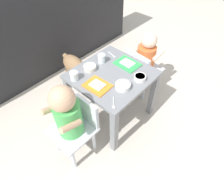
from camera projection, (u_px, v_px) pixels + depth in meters
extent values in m
plane|color=beige|center=(112.00, 113.00, 1.76)|extent=(7.00, 7.00, 0.00)
cube|color=#232326|center=(35.00, 31.00, 1.94)|extent=(2.38, 0.37, 0.89)
cube|color=slate|center=(112.00, 75.00, 1.43)|extent=(0.55, 0.54, 0.03)
cube|color=slate|center=(114.00, 132.00, 1.36)|extent=(0.04, 0.04, 0.45)
cube|color=slate|center=(153.00, 95.00, 1.61)|extent=(0.04, 0.04, 0.45)
cube|color=slate|center=(71.00, 98.00, 1.58)|extent=(0.04, 0.04, 0.45)
cube|color=slate|center=(110.00, 70.00, 1.84)|extent=(0.04, 0.04, 0.45)
cube|color=silver|center=(72.00, 130.00, 1.33)|extent=(0.28, 0.28, 0.02)
cube|color=silver|center=(84.00, 109.00, 1.31)|extent=(0.03, 0.27, 0.22)
cylinder|color=#4CB259|center=(69.00, 119.00, 1.23)|extent=(0.17, 0.17, 0.26)
sphere|color=tan|center=(62.00, 99.00, 1.09)|extent=(0.16, 0.16, 0.16)
cylinder|color=silver|center=(56.00, 141.00, 1.42)|extent=(0.03, 0.03, 0.25)
cylinder|color=silver|center=(73.00, 158.00, 1.32)|extent=(0.03, 0.03, 0.25)
cylinder|color=silver|center=(76.00, 124.00, 1.52)|extent=(0.03, 0.03, 0.25)
cylinder|color=silver|center=(94.00, 139.00, 1.43)|extent=(0.03, 0.03, 0.25)
cylinder|color=tan|center=(52.00, 109.00, 1.21)|extent=(0.15, 0.04, 0.09)
cylinder|color=tan|center=(71.00, 126.00, 1.12)|extent=(0.15, 0.04, 0.09)
cube|color=silver|center=(144.00, 69.00, 1.81)|extent=(0.30, 0.30, 0.02)
cube|color=silver|center=(136.00, 65.00, 1.66)|extent=(0.05, 0.27, 0.22)
cylinder|color=#D86633|center=(146.00, 58.00, 1.72)|extent=(0.16, 0.16, 0.23)
sphere|color=beige|center=(149.00, 40.00, 1.60)|extent=(0.14, 0.14, 0.14)
cylinder|color=silver|center=(157.00, 80.00, 1.90)|extent=(0.03, 0.03, 0.25)
cylinder|color=silver|center=(141.00, 70.00, 2.00)|extent=(0.03, 0.03, 0.25)
cylinder|color=silver|center=(144.00, 90.00, 1.80)|extent=(0.03, 0.03, 0.25)
cylinder|color=silver|center=(128.00, 79.00, 1.90)|extent=(0.03, 0.03, 0.25)
cylinder|color=beige|center=(159.00, 55.00, 1.65)|extent=(0.15, 0.05, 0.09)
cylinder|color=beige|center=(142.00, 46.00, 1.75)|extent=(0.15, 0.05, 0.09)
ellipsoid|color=olive|center=(75.00, 66.00, 1.94)|extent=(0.19, 0.36, 0.20)
sphere|color=olive|center=(86.00, 71.00, 1.80)|extent=(0.13, 0.13, 0.13)
sphere|color=black|center=(89.00, 74.00, 1.78)|extent=(0.06, 0.06, 0.06)
torus|color=green|center=(84.00, 71.00, 1.83)|extent=(0.11, 0.04, 0.11)
sphere|color=olive|center=(65.00, 56.00, 2.00)|extent=(0.05, 0.05, 0.05)
cylinder|color=olive|center=(78.00, 83.00, 1.97)|extent=(0.04, 0.04, 0.11)
cylinder|color=olive|center=(85.00, 78.00, 2.02)|extent=(0.04, 0.04, 0.11)
cylinder|color=olive|center=(68.00, 74.00, 2.07)|extent=(0.04, 0.04, 0.11)
cylinder|color=olive|center=(75.00, 70.00, 2.11)|extent=(0.04, 0.04, 0.11)
cube|color=orange|center=(97.00, 86.00, 1.32)|extent=(0.15, 0.19, 0.01)
cube|color=white|center=(97.00, 85.00, 1.32)|extent=(0.08, 0.10, 0.01)
cube|color=green|center=(127.00, 64.00, 1.50)|extent=(0.15, 0.19, 0.01)
cube|color=white|center=(127.00, 63.00, 1.49)|extent=(0.08, 0.11, 0.01)
cylinder|color=white|center=(74.00, 76.00, 1.35)|extent=(0.06, 0.06, 0.06)
cylinder|color=silver|center=(74.00, 78.00, 1.37)|extent=(0.05, 0.05, 0.03)
cylinder|color=white|center=(102.00, 58.00, 1.50)|extent=(0.06, 0.06, 0.07)
cylinder|color=silver|center=(102.00, 60.00, 1.51)|extent=(0.05, 0.05, 0.03)
cylinder|color=white|center=(123.00, 86.00, 1.30)|extent=(0.10, 0.10, 0.04)
cylinder|color=gold|center=(123.00, 84.00, 1.29)|extent=(0.08, 0.08, 0.01)
cylinder|color=white|center=(140.00, 77.00, 1.37)|extent=(0.09, 0.09, 0.03)
cylinder|color=#B26633|center=(140.00, 76.00, 1.36)|extent=(0.07, 0.07, 0.01)
cylinder|color=silver|center=(90.00, 68.00, 1.44)|extent=(0.10, 0.10, 0.03)
cylinder|color=gold|center=(90.00, 66.00, 1.43)|extent=(0.08, 0.08, 0.01)
cylinder|color=silver|center=(114.00, 101.00, 1.22)|extent=(0.06, 0.06, 0.01)
ellipsoid|color=silver|center=(114.00, 107.00, 1.19)|extent=(0.03, 0.03, 0.01)
cylinder|color=silver|center=(111.00, 54.00, 1.60)|extent=(0.02, 0.07, 0.01)
ellipsoid|color=silver|center=(114.00, 57.00, 1.57)|extent=(0.03, 0.03, 0.01)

